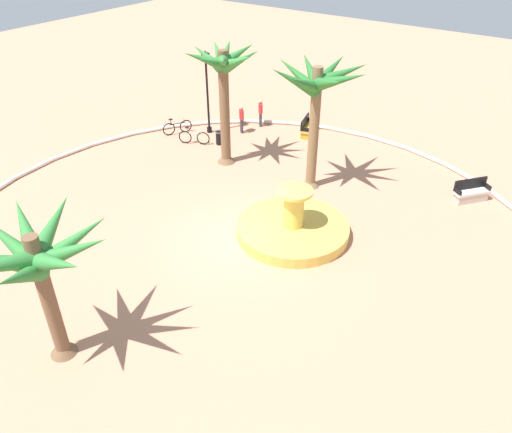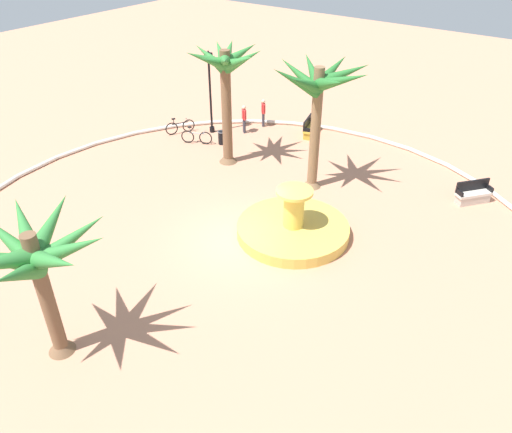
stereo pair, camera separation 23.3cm
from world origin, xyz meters
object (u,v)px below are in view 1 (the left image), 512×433
Objects in this scene: fountain at (293,228)px; bench_southeast at (471,194)px; person_cyclist_photo at (260,111)px; lamppost at (207,86)px; bicycle_by_lamppost at (177,127)px; palm_tree_near_fountain at (223,74)px; person_cyclist_helmet at (241,118)px; palm_tree_by_curb at (317,91)px; trash_bin at (220,137)px; bench_west at (308,129)px; palm_tree_mid_plaza at (36,260)px; bicycle_red_frame at (194,137)px.

fountain is 8.39m from bench_southeast.
lamppost is at bearing -37.42° from person_cyclist_photo.
bicycle_by_lamppost is 4.83m from person_cyclist_photo.
palm_tree_near_fountain reaches higher than fountain.
fountain reaches higher than person_cyclist_helmet.
trash_bin is at bearing -99.90° from palm_tree_by_curb.
person_cyclist_helmet reaches higher than bicycle_by_lamppost.
person_cyclist_photo reaches higher than bench_southeast.
fountain is at bearing 27.05° from bench_west.
trash_bin is at bearing -81.99° from bench_southeast.
person_cyclist_photo is at bearing -126.58° from palm_tree_by_curb.
palm_tree_mid_plaza is at bearing 18.57° from person_cyclist_helmet.
lamppost is 6.28× the size of trash_bin.
person_cyclist_helmet is at bearing -90.65° from bench_southeast.
bench_west is 1.07× the size of bench_southeast.
fountain is 0.76× the size of palm_tree_near_fountain.
lamppost is at bearing -168.46° from bicycle_red_frame.
bench_west is 2.30× the size of trash_bin.
palm_tree_by_curb is at bearing 32.10° from bench_west.
fountain is 2.84× the size of bicycle_by_lamppost.
person_cyclist_helmet is (-2.22, 2.85, 0.51)m from bicycle_by_lamppost.
bench_southeast is 14.09m from bicycle_red_frame.
palm_tree_mid_plaza is 16.34m from bicycle_by_lamppost.
palm_tree_by_curb is 1.30× the size of palm_tree_mid_plaza.
bench_west is at bearing -147.90° from palm_tree_by_curb.
palm_tree_near_fountain is 3.72× the size of bench_southeast.
palm_tree_by_curb reaches higher than bicycle_red_frame.
person_cyclist_helmet reaches higher than bench_southeast.
person_cyclist_helmet is at bearing 178.95° from trash_bin.
person_cyclist_photo is (-4.76, -1.24, -3.56)m from palm_tree_near_fountain.
palm_tree_by_curb is at bearing 175.95° from palm_tree_mid_plaza.
bicycle_red_frame is at bearing 11.54° from lamppost.
palm_tree_mid_plaza is at bearing -4.05° from palm_tree_by_curb.
palm_tree_near_fountain is at bearing 48.02° from trash_bin.
palm_tree_mid_plaza is 2.85× the size of bicycle_red_frame.
trash_bin is at bearing 58.53° from lamppost.
person_cyclist_photo reaches higher than person_cyclist_helmet.
trash_bin is 0.46× the size of bicycle_red_frame.
palm_tree_by_curb is 7.86m from person_cyclist_helmet.
bench_west is (-8.76, -4.47, 0.05)m from fountain.
palm_tree_mid_plaza is 16.49m from lamppost.
palm_tree_mid_plaza is 2.86× the size of bench_southeast.
person_cyclist_helmet is at bearing 156.63° from bicycle_red_frame.
fountain is 2.84× the size of bench_southeast.
fountain is 9.92m from palm_tree_mid_plaza.
bicycle_by_lamppost is 0.98× the size of person_cyclist_helmet.
palm_tree_near_fountain reaches higher than palm_tree_by_curb.
palm_tree_by_curb is (-3.84, -1.39, 4.19)m from fountain.
lamppost reaches higher than trash_bin.
trash_bin is at bearing 95.72° from bicycle_by_lamppost.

